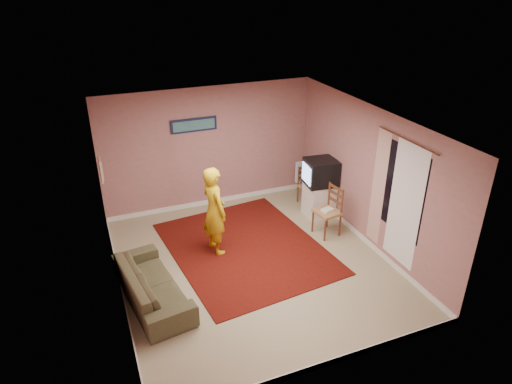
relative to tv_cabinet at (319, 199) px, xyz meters
name	(u,v)px	position (x,y,z in m)	size (l,w,h in m)	color
ground	(253,264)	(-1.95, -1.18, -0.35)	(5.00, 5.00, 0.00)	tan
wall_back	(209,148)	(-1.95, 1.32, 0.95)	(4.50, 0.02, 2.60)	#A66D71
wall_front	(330,288)	(-1.95, -3.68, 0.95)	(4.50, 0.02, 2.60)	#A66D71
wall_left	(111,224)	(-4.20, -1.18, 0.95)	(0.02, 5.00, 2.60)	#A66D71
wall_right	(369,177)	(0.30, -1.18, 0.95)	(0.02, 5.00, 2.60)	#A66D71
ceiling	(252,122)	(-1.95, -1.18, 2.25)	(4.50, 5.00, 0.02)	silver
baseboard_back	(212,201)	(-1.95, 1.31, -0.30)	(4.50, 0.02, 0.10)	white
baseboard_front	(323,364)	(-1.95, -3.67, -0.30)	(4.50, 0.02, 0.10)	white
baseboard_left	(122,292)	(-4.19, -1.18, -0.30)	(0.02, 5.00, 0.10)	white
baseboard_right	(361,237)	(0.29, -1.18, -0.30)	(0.02, 5.00, 0.10)	white
window	(401,190)	(0.29, -2.08, 1.10)	(0.01, 1.10, 1.50)	black
curtain_sheer	(405,205)	(0.28, -2.23, 0.90)	(0.01, 0.75, 2.10)	white
curtain_floral	(378,188)	(0.26, -1.53, 0.90)	(0.01, 0.35, 2.10)	beige
curtain_rod	(407,140)	(0.25, -2.08, 1.97)	(0.02, 0.02, 1.40)	brown
picture_back	(194,125)	(-2.25, 1.29, 1.50)	(0.95, 0.04, 0.28)	#141839
picture_left	(101,169)	(-4.17, 0.42, 1.20)	(0.04, 0.38, 0.42)	beige
area_rug	(245,248)	(-1.89, -0.65, -0.34)	(2.58, 3.23, 0.02)	black
tv_cabinet	(319,199)	(0.00, 0.00, 0.00)	(0.55, 0.50, 0.71)	white
crt_tv	(321,172)	(-0.01, 0.00, 0.62)	(0.68, 0.62, 0.53)	black
chair_a	(309,181)	(0.05, 0.57, 0.16)	(0.46, 0.45, 0.46)	#A78051
dvd_player	(308,184)	(0.05, 0.57, 0.11)	(0.34, 0.24, 0.06)	#B9B8BE
blue_throw	(305,171)	(0.05, 0.76, 0.33)	(0.45, 0.06, 0.47)	#7FA9D0
chair_b	(328,206)	(-0.25, -0.75, 0.25)	(0.49, 0.51, 0.54)	#A78051
game_console	(327,210)	(-0.25, -0.75, 0.18)	(0.21, 0.15, 0.04)	white
sofa	(152,284)	(-3.75, -1.46, -0.07)	(1.92, 0.75, 0.56)	#4C492E
person	(214,211)	(-2.42, -0.51, 0.48)	(0.61, 0.40, 1.66)	gold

